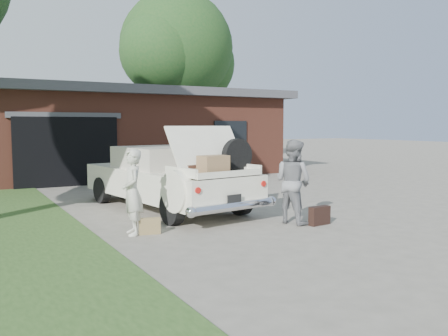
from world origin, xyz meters
TOP-DOWN VIEW (x-y plane):
  - ground at (0.00, 0.00)m, footprint 90.00×90.00m
  - house at (0.98, 11.47)m, footprint 12.80×7.80m
  - tree_right at (5.81, 15.58)m, footprint 6.74×5.86m
  - sedan at (-0.34, 2.65)m, footprint 2.61×5.26m
  - woman_left at (-1.90, 0.53)m, footprint 0.44×0.60m
  - woman_right at (1.19, -0.07)m, footprint 0.81×0.94m
  - suitcase_left at (-1.64, 0.42)m, footprint 0.40×0.21m
  - suitcase_right at (1.53, -0.48)m, footprint 0.48×0.20m

SIDE VIEW (x-z plane):
  - ground at x=0.00m, z-range 0.00..0.00m
  - suitcase_left at x=-1.64m, z-range 0.00..0.29m
  - suitcase_right at x=1.53m, z-range 0.00..0.36m
  - sedan at x=-0.34m, z-range -0.22..1.71m
  - woman_left at x=-1.90m, z-range 0.00..1.52m
  - woman_right at x=1.19m, z-range 0.00..1.66m
  - house at x=0.98m, z-range 0.02..3.32m
  - tree_right at x=5.81m, z-range 1.26..10.15m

